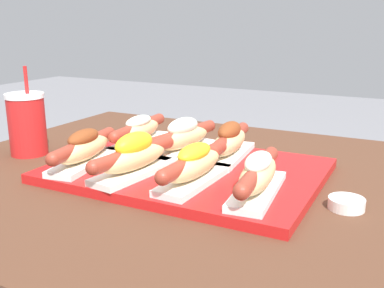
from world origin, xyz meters
The scene contains 10 objects.
serving_tray centered at (0.02, -0.01, 0.77)m, with size 0.51×0.37×0.02m.
hot_dog_0 centered at (-0.16, -0.09, 0.81)m, with size 0.09×0.23×0.07m.
hot_dog_1 centered at (-0.04, -0.10, 0.81)m, with size 0.08×0.23×0.08m.
hot_dog_2 centered at (0.08, -0.09, 0.81)m, with size 0.07×0.23×0.07m.
hot_dog_3 centered at (0.19, -0.09, 0.81)m, with size 0.08×0.23×0.07m.
hot_dog_4 centered at (-0.15, 0.08, 0.81)m, with size 0.07×0.23×0.07m.
hot_dog_5 centered at (-0.03, 0.07, 0.81)m, with size 0.09×0.23×0.08m.
hot_dog_6 centered at (0.08, 0.08, 0.81)m, with size 0.08×0.23×0.08m.
sauce_bowl centered at (0.33, -0.04, 0.77)m, with size 0.06×0.06×0.02m.
drink_cup centered at (-0.36, -0.04, 0.83)m, with size 0.08×0.08×0.20m.
Camera 1 is at (0.41, -0.75, 1.05)m, focal length 42.00 mm.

